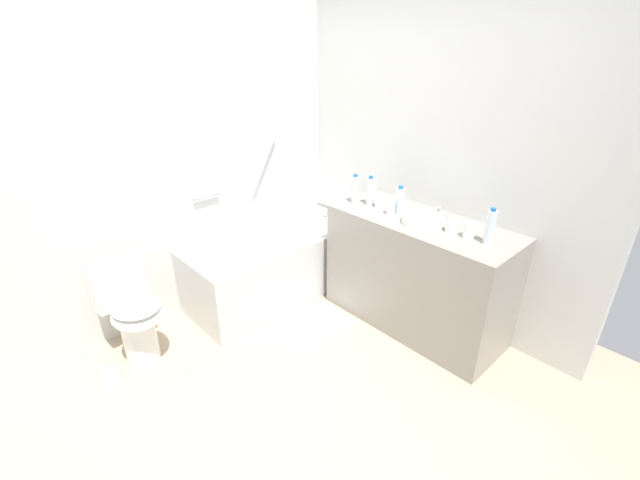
{
  "coord_description": "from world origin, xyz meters",
  "views": [
    {
      "loc": [
        -1.18,
        -1.76,
        2.07
      ],
      "look_at": [
        0.73,
        0.28,
        0.73
      ],
      "focal_mm": 23.56,
      "sensor_mm": 36.0,
      "label": 1
    }
  ],
  "objects": [
    {
      "name": "ground_plane",
      "position": [
        0.0,
        0.0,
        0.0
      ],
      "size": [
        4.11,
        4.11,
        0.0
      ],
      "primitive_type": "plane",
      "color": "tan"
    },
    {
      "name": "wall_back_tiled",
      "position": [
        0.0,
        1.26,
        1.26
      ],
      "size": [
        3.51,
        0.1,
        2.52
      ],
      "primitive_type": "cube",
      "color": "silver",
      "rests_on": "ground_plane"
    },
    {
      "name": "wall_right_mirror",
      "position": [
        1.61,
        0.0,
        1.26
      ],
      "size": [
        0.1,
        2.81,
        2.52
      ],
      "primitive_type": "cube",
      "color": "silver",
      "rests_on": "ground_plane"
    },
    {
      "name": "bathtub",
      "position": [
        0.75,
        0.87,
        0.3
      ],
      "size": [
        1.56,
        0.67,
        1.33
      ],
      "color": "silver",
      "rests_on": "ground_plane"
    },
    {
      "name": "toilet",
      "position": [
        -0.5,
        0.87,
        0.38
      ],
      "size": [
        0.37,
        0.51,
        0.75
      ],
      "rotation": [
        0.0,
        0.0,
        -1.5
      ],
      "color": "white",
      "rests_on": "ground_plane"
    },
    {
      "name": "vanity_counter",
      "position": [
        1.27,
        -0.22,
        0.45
      ],
      "size": [
        0.57,
        1.39,
        0.89
      ],
      "primitive_type": "cube",
      "color": "gray",
      "rests_on": "ground_plane"
    },
    {
      "name": "sink_basin",
      "position": [
        1.24,
        -0.25,
        0.91
      ],
      "size": [
        0.31,
        0.31,
        0.05
      ],
      "primitive_type": "cylinder",
      "color": "white",
      "rests_on": "vanity_counter"
    },
    {
      "name": "sink_faucet",
      "position": [
        1.42,
        -0.25,
        0.92
      ],
      "size": [
        0.11,
        0.15,
        0.08
      ],
      "color": "#B1B1B6",
      "rests_on": "vanity_counter"
    },
    {
      "name": "water_bottle_0",
      "position": [
        1.27,
        -0.01,
        0.99
      ],
      "size": [
        0.07,
        0.07,
        0.21
      ],
      "color": "silver",
      "rests_on": "vanity_counter"
    },
    {
      "name": "water_bottle_1",
      "position": [
        1.18,
        0.36,
        1.0
      ],
      "size": [
        0.06,
        0.06,
        0.24
      ],
      "color": "silver",
      "rests_on": "vanity_counter"
    },
    {
      "name": "water_bottle_2",
      "position": [
        1.24,
        0.25,
        1.0
      ],
      "size": [
        0.06,
        0.06,
        0.23
      ],
      "color": "silver",
      "rests_on": "vanity_counter"
    },
    {
      "name": "water_bottle_3",
      "position": [
        1.26,
        -0.73,
        1.0
      ],
      "size": [
        0.06,
        0.06,
        0.24
      ],
      "color": "silver",
      "rests_on": "vanity_counter"
    },
    {
      "name": "drinking_glass_0",
      "position": [
        1.25,
        -0.6,
        0.94
      ],
      "size": [
        0.08,
        0.08,
        0.1
      ],
      "primitive_type": "cylinder",
      "color": "white",
      "rests_on": "vanity_counter"
    },
    {
      "name": "drinking_glass_1",
      "position": [
        1.25,
        -0.47,
        0.93
      ],
      "size": [
        0.08,
        0.08,
        0.08
      ],
      "primitive_type": "cylinder",
      "color": "white",
      "rests_on": "vanity_counter"
    },
    {
      "name": "drinking_glass_2",
      "position": [
        1.2,
        0.01,
        0.94
      ],
      "size": [
        0.06,
        0.06,
        0.09
      ],
      "primitive_type": "cylinder",
      "color": "white",
      "rests_on": "vanity_counter"
    },
    {
      "name": "drinking_glass_3",
      "position": [
        1.25,
        0.17,
        0.94
      ],
      "size": [
        0.06,
        0.06,
        0.1
      ],
      "primitive_type": "cylinder",
      "color": "white",
      "rests_on": "vanity_counter"
    },
    {
      "name": "bath_mat",
      "position": [
        0.66,
        0.28,
        0.01
      ],
      "size": [
        0.56,
        0.42,
        0.01
      ],
      "primitive_type": "cube",
      "color": "white",
      "rests_on": "ground_plane"
    },
    {
      "name": "toilet_paper_roll",
      "position": [
        -0.74,
        0.74,
        0.05
      ],
      "size": [
        0.11,
        0.11,
        0.1
      ],
      "primitive_type": "cylinder",
      "color": "white",
      "rests_on": "ground_plane"
    }
  ]
}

